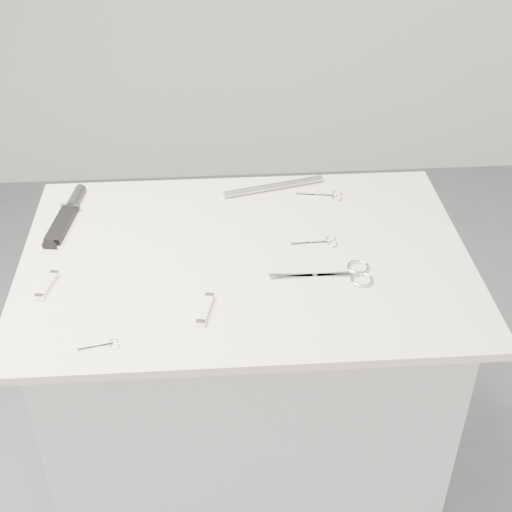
{
  "coord_description": "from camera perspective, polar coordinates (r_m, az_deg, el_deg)",
  "views": [
    {
      "loc": [
        -0.07,
        -1.29,
        1.85
      ],
      "look_at": [
        0.02,
        -0.0,
        0.92
      ],
      "focal_mm": 50.0,
      "sensor_mm": 36.0,
      "label": 1
    }
  ],
  "objects": [
    {
      "name": "large_shears",
      "position": [
        1.54,
        7.04,
        -1.45
      ],
      "size": [
        0.22,
        0.1,
        0.01
      ],
      "rotation": [
        0.0,
        0.0,
        -0.01
      ],
      "color": "white",
      "rests_on": "display_board"
    },
    {
      "name": "ground",
      "position": [
        2.26,
        -0.63,
        -19.3
      ],
      "size": [
        4.0,
        4.0,
        0.01
      ],
      "primitive_type": "cube",
      "color": "slate",
      "rests_on": "ground"
    },
    {
      "name": "pocket_knife_b",
      "position": [
        1.44,
        -4.07,
        -4.27
      ],
      "size": [
        0.04,
        0.1,
        0.01
      ],
      "rotation": [
        0.0,
        0.0,
        1.34
      ],
      "color": "beige",
      "rests_on": "display_board"
    },
    {
      "name": "sheathed_knife",
      "position": [
        1.78,
        -14.8,
        3.43
      ],
      "size": [
        0.07,
        0.25,
        0.03
      ],
      "rotation": [
        0.0,
        0.0,
        1.42
      ],
      "color": "black",
      "rests_on": "display_board"
    },
    {
      "name": "metal_rail",
      "position": [
        1.83,
        1.41,
        5.58
      ],
      "size": [
        0.26,
        0.08,
        0.02
      ],
      "primitive_type": "cylinder",
      "rotation": [
        0.0,
        1.57,
        0.25
      ],
      "color": "gray",
      "rests_on": "display_board"
    },
    {
      "name": "pocket_knife_a",
      "position": [
        1.56,
        -16.37,
        -2.25
      ],
      "size": [
        0.04,
        0.09,
        0.01
      ],
      "rotation": [
        0.0,
        0.0,
        1.33
      ],
      "color": "beige",
      "rests_on": "display_board"
    },
    {
      "name": "display_board",
      "position": [
        1.6,
        -0.84,
        -0.23
      ],
      "size": [
        1.0,
        0.7,
        0.02
      ],
      "primitive_type": "cube",
      "color": "beige",
      "rests_on": "plinth"
    },
    {
      "name": "embroidery_scissors_b",
      "position": [
        1.81,
        5.77,
        4.84
      ],
      "size": [
        0.12,
        0.05,
        0.0
      ],
      "rotation": [
        0.0,
        0.0,
        -0.16
      ],
      "color": "white",
      "rests_on": "display_board"
    },
    {
      "name": "tiny_scissors",
      "position": [
        1.39,
        -12.04,
        -6.99
      ],
      "size": [
        0.08,
        0.04,
        0.0
      ],
      "rotation": [
        0.0,
        0.0,
        0.21
      ],
      "color": "white",
      "rests_on": "display_board"
    },
    {
      "name": "plinth",
      "position": [
        1.91,
        -0.72,
        -11.47
      ],
      "size": [
        0.9,
        0.6,
        0.9
      ],
      "primitive_type": "cube",
      "color": "beige",
      "rests_on": "ground"
    },
    {
      "name": "embroidery_scissors_a",
      "position": [
        1.64,
        5.3,
        1.11
      ],
      "size": [
        0.11,
        0.05,
        0.0
      ],
      "rotation": [
        0.0,
        0.0,
        0.04
      ],
      "color": "white",
      "rests_on": "display_board"
    }
  ]
}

